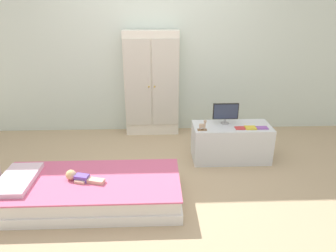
# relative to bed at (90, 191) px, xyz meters

# --- Properties ---
(ground_plane) EXTENTS (10.00, 10.00, 0.02)m
(ground_plane) POSITION_rel_bed_xyz_m (0.67, 0.33, -0.13)
(ground_plane) COLOR tan
(back_wall) EXTENTS (6.40, 0.05, 2.70)m
(back_wall) POSITION_rel_bed_xyz_m (0.67, 1.90, 1.23)
(back_wall) COLOR silver
(back_wall) RESTS_ON ground_plane
(bed) EXTENTS (1.76, 0.81, 0.24)m
(bed) POSITION_rel_bed_xyz_m (0.00, 0.00, 0.00)
(bed) COLOR white
(bed) RESTS_ON ground_plane
(pillow) EXTENTS (0.32, 0.58, 0.05)m
(pillow) POSITION_rel_bed_xyz_m (-0.68, -0.00, 0.15)
(pillow) COLOR silver
(pillow) RESTS_ON bed
(doll) EXTENTS (0.39, 0.18, 0.10)m
(doll) POSITION_rel_bed_xyz_m (-0.11, 0.00, 0.16)
(doll) COLOR #6B4CB2
(doll) RESTS_ON bed
(wardrobe) EXTENTS (0.77, 0.27, 1.49)m
(wardrobe) POSITION_rel_bed_xyz_m (0.60, 1.73, 0.63)
(wardrobe) COLOR white
(wardrobe) RESTS_ON ground_plane
(tv_stand) EXTENTS (0.94, 0.43, 0.45)m
(tv_stand) POSITION_rel_bed_xyz_m (1.58, 0.84, 0.10)
(tv_stand) COLOR silver
(tv_stand) RESTS_ON ground_plane
(tv_monitor) EXTENTS (0.31, 0.10, 0.26)m
(tv_monitor) POSITION_rel_bed_xyz_m (1.50, 0.91, 0.48)
(tv_monitor) COLOR #99999E
(tv_monitor) RESTS_ON tv_stand
(rocking_horse_toy) EXTENTS (0.11, 0.04, 0.13)m
(rocking_horse_toy) POSITION_rel_bed_xyz_m (1.20, 0.71, 0.39)
(rocking_horse_toy) COLOR #8E6642
(rocking_horse_toy) RESTS_ON tv_stand
(book_red) EXTENTS (0.11, 0.09, 0.01)m
(book_red) POSITION_rel_bed_xyz_m (1.65, 0.74, 0.33)
(book_red) COLOR #CC3838
(book_red) RESTS_ON tv_stand
(book_yellow) EXTENTS (0.13, 0.11, 0.02)m
(book_yellow) POSITION_rel_bed_xyz_m (1.77, 0.74, 0.34)
(book_yellow) COLOR gold
(book_yellow) RESTS_ON tv_stand
(book_purple) EXTENTS (0.14, 0.09, 0.01)m
(book_purple) POSITION_rel_bed_xyz_m (1.91, 0.74, 0.33)
(book_purple) COLOR #8E51B2
(book_purple) RESTS_ON tv_stand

